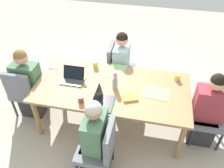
{
  "coord_description": "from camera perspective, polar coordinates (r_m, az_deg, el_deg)",
  "views": [
    {
      "loc": [
        0.51,
        -2.42,
        2.89
      ],
      "look_at": [
        0.0,
        0.0,
        0.8
      ],
      "focal_mm": 36.89,
      "sensor_mm": 36.0,
      "label": 1
    }
  ],
  "objects": [
    {
      "name": "chair_near_left_mid",
      "position": [
        2.9,
        -2.88,
        -15.49
      ],
      "size": [
        0.44,
        0.44,
        0.9
      ],
      "color": "slate",
      "rests_on": "ground_plane"
    },
    {
      "name": "placemat_far_left_far",
      "position": [
        3.56,
        1.22,
        3.24
      ],
      "size": [
        0.26,
        0.36,
        0.0
      ],
      "primitive_type": "cube",
      "rotation": [
        0.0,
        0.0,
        -1.56
      ],
      "color": "#7FAD70",
      "rests_on": "dining_table"
    },
    {
      "name": "person_head_left_left_near",
      "position": [
        3.84,
        -19.79,
        -0.63
      ],
      "size": [
        0.4,
        0.36,
        1.19
      ],
      "color": "#2D2D33",
      "rests_on": "ground_plane"
    },
    {
      "name": "person_far_left_far",
      "position": [
        4.02,
        2.27,
        4.13
      ],
      "size": [
        0.36,
        0.4,
        1.19
      ],
      "color": "#2D2D33",
      "rests_on": "ground_plane"
    },
    {
      "name": "placemat_head_left_left_near",
      "position": [
        3.42,
        -10.31,
        0.71
      ],
      "size": [
        0.37,
        0.27,
        0.0
      ],
      "primitive_type": "cube",
      "rotation": [
        0.0,
        0.0,
        -0.04
      ],
      "color": "#7FAD70",
      "rests_on": "dining_table"
    },
    {
      "name": "person_head_right_right_near",
      "position": [
        3.47,
        22.25,
        -6.63
      ],
      "size": [
        0.4,
        0.36,
        1.19
      ],
      "color": "#2D2D33",
      "rests_on": "ground_plane"
    },
    {
      "name": "laptop_near_left_mid",
      "position": [
        2.99,
        -2.23,
        -4.3
      ],
      "size": [
        0.22,
        0.32,
        0.21
      ],
      "color": "black",
      "rests_on": "dining_table"
    },
    {
      "name": "dining_table",
      "position": [
        3.32,
        0.0,
        -1.56
      ],
      "size": [
        2.2,
        1.07,
        0.75
      ],
      "color": "#9E754C",
      "rests_on": "ground_plane"
    },
    {
      "name": "phone_black",
      "position": [
        3.74,
        -14.17,
        3.98
      ],
      "size": [
        0.16,
        0.1,
        0.01
      ],
      "primitive_type": "cube",
      "rotation": [
        0.0,
        0.0,
        0.2
      ],
      "color": "black",
      "rests_on": "dining_table"
    },
    {
      "name": "coffee_mug_near_left",
      "position": [
        3.49,
        15.89,
        1.63
      ],
      "size": [
        0.08,
        0.08,
        0.1
      ],
      "primitive_type": "cylinder",
      "color": "#DBC64C",
      "rests_on": "dining_table"
    },
    {
      "name": "laptop_head_left_left_near",
      "position": [
        3.4,
        -9.6,
        1.4
      ],
      "size": [
        0.32,
        0.22,
        0.2
      ],
      "color": "#38383D",
      "rests_on": "dining_table"
    },
    {
      "name": "chair_far_left_far",
      "position": [
        4.1,
        1.37,
        4.44
      ],
      "size": [
        0.44,
        0.44,
        0.9
      ],
      "color": "slate",
      "rests_on": "ground_plane"
    },
    {
      "name": "ground_plane",
      "position": [
        3.8,
        0.0,
        -9.27
      ],
      "size": [
        10.0,
        10.0,
        0.0
      ],
      "primitive_type": "plane",
      "color": "#B2A899"
    },
    {
      "name": "coffee_mug_centre_left",
      "position": [
        3.62,
        -4.13,
        4.86
      ],
      "size": [
        0.08,
        0.08,
        0.11
      ],
      "primitive_type": "cylinder",
      "color": "#DBC64C",
      "rests_on": "dining_table"
    },
    {
      "name": "book_red_cover",
      "position": [
        3.09,
        4.43,
        -3.4
      ],
      "size": [
        0.24,
        0.21,
        0.03
      ],
      "primitive_type": "cube",
      "rotation": [
        0.0,
        0.0,
        0.39
      ],
      "color": "gold",
      "rests_on": "dining_table"
    },
    {
      "name": "chair_head_right_right_near",
      "position": [
        3.55,
        22.97,
        -6.18
      ],
      "size": [
        0.44,
        0.44,
        0.9
      ],
      "color": "slate",
      "rests_on": "ground_plane"
    },
    {
      "name": "placemat_head_right_right_near",
      "position": [
        3.22,
        10.98,
        -2.24
      ],
      "size": [
        0.38,
        0.28,
        0.0
      ],
      "primitive_type": "cube",
      "rotation": [
        0.0,
        0.0,
        3.08
      ],
      "color": "#7FAD70",
      "rests_on": "dining_table"
    },
    {
      "name": "chair_head_left_left_near",
      "position": [
        3.84,
        -20.98,
        -1.53
      ],
      "size": [
        0.44,
        0.44,
        0.9
      ],
      "color": "slate",
      "rests_on": "ground_plane"
    },
    {
      "name": "person_near_left_mid",
      "position": [
        2.92,
        -4.07,
        -13.97
      ],
      "size": [
        0.36,
        0.4,
        1.19
      ],
      "color": "#2D2D33",
      "rests_on": "ground_plane"
    },
    {
      "name": "coffee_mug_near_right",
      "position": [
        3.04,
        -7.76,
        -3.71
      ],
      "size": [
        0.08,
        0.08,
        0.1
      ],
      "primitive_type": "cylinder",
      "color": "#AD3D38",
      "rests_on": "dining_table"
    },
    {
      "name": "placemat_near_left_mid",
      "position": [
        3.0,
        -1.81,
        -5.19
      ],
      "size": [
        0.26,
        0.36,
        0.0
      ],
      "primitive_type": "cube",
      "rotation": [
        0.0,
        0.0,
        1.58
      ],
      "color": "#7FAD70",
      "rests_on": "dining_table"
    },
    {
      "name": "flower_vase",
      "position": [
        3.16,
        0.77,
        0.85
      ],
      "size": [
        0.08,
        0.09,
        0.27
      ],
      "color": "#8EA8B7",
      "rests_on": "dining_table"
    }
  ]
}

